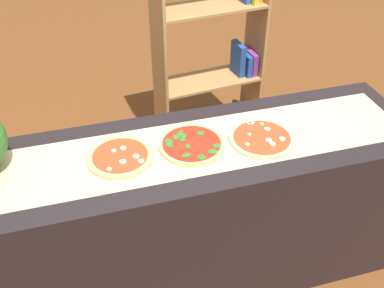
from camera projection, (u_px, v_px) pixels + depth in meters
name	position (u px, v px, depth m)	size (l,w,h in m)	color
ground_plane	(192.00, 268.00, 2.70)	(12.00, 12.00, 0.00)	brown
counter	(192.00, 214.00, 2.42)	(2.27, 0.64, 0.91)	black
parchment_paper	(192.00, 147.00, 2.14)	(2.11, 0.42, 0.00)	tan
pizza_mushroom_0	(120.00, 157.00, 2.07)	(0.31, 0.31, 0.03)	#DBB26B
pizza_spinach_1	(192.00, 144.00, 2.14)	(0.31, 0.31, 0.03)	#DBB26B
pizza_mushroom_2	(262.00, 138.00, 2.18)	(0.31, 0.31, 0.02)	#E5C17F
bookshelf	(219.00, 50.00, 3.24)	(0.79, 0.38, 1.67)	#A87A47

